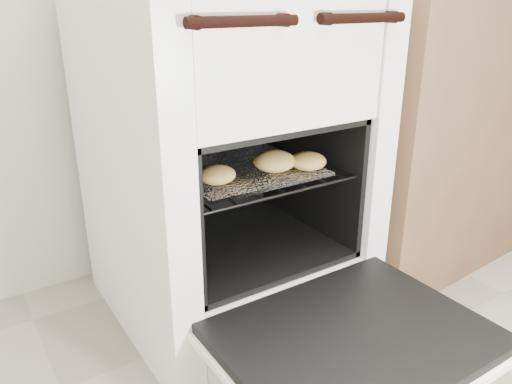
# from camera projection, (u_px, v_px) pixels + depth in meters

# --- Properties ---
(stove) EXTENTS (0.65, 0.73, 1.00)m
(stove) POSITION_uv_depth(u_px,v_px,m) (226.00, 157.00, 1.41)
(stove) COLOR white
(stove) RESTS_ON ground
(oven_door) EXTENTS (0.59, 0.46, 0.04)m
(oven_door) POSITION_uv_depth(u_px,v_px,m) (354.00, 340.00, 1.08)
(oven_door) COLOR black
(oven_door) RESTS_ON stove
(oven_rack) EXTENTS (0.47, 0.46, 0.01)m
(oven_rack) POSITION_uv_depth(u_px,v_px,m) (239.00, 170.00, 1.36)
(oven_rack) COLOR black
(oven_rack) RESTS_ON stove
(foil_sheet) EXTENTS (0.37, 0.33, 0.01)m
(foil_sheet) POSITION_uv_depth(u_px,v_px,m) (243.00, 169.00, 1.34)
(foil_sheet) COLOR white
(foil_sheet) RESTS_ON oven_rack
(baked_rolls) EXTENTS (0.38, 0.16, 0.05)m
(baked_rolls) POSITION_uv_depth(u_px,v_px,m) (270.00, 164.00, 1.29)
(baked_rolls) COLOR #E3B45A
(baked_rolls) RESTS_ON foil_sheet
(counter) EXTENTS (0.95, 0.67, 0.91)m
(counter) POSITION_uv_depth(u_px,v_px,m) (418.00, 131.00, 1.84)
(counter) COLOR brown
(counter) RESTS_ON ground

